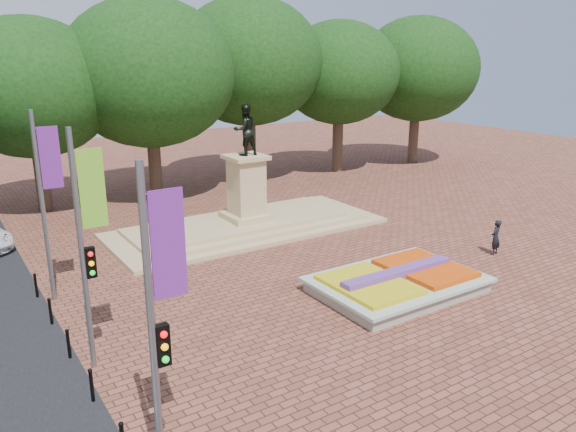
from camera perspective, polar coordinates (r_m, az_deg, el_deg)
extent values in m
plane|color=brown|center=(22.94, 5.71, -6.48)|extent=(90.00, 90.00, 0.00)
cube|color=gray|center=(22.11, 11.04, -6.99)|extent=(6.00, 4.00, 0.45)
cube|color=#ADB9A8|center=(22.01, 11.08, -6.33)|extent=(6.30, 4.30, 0.12)
cube|color=#CF3F0B|center=(22.93, 13.71, -5.20)|extent=(2.60, 3.40, 0.22)
cube|color=gold|center=(21.04, 8.23, -6.92)|extent=(2.60, 3.40, 0.18)
cube|color=#5B3086|center=(21.92, 11.11, -5.80)|extent=(5.20, 0.55, 0.38)
cube|color=tan|center=(29.16, -4.16, -1.19)|extent=(14.00, 6.00, 0.20)
cube|color=tan|center=(29.10, -4.17, -0.81)|extent=(12.00, 5.00, 0.20)
cube|color=tan|center=(29.04, -4.18, -0.43)|extent=(10.00, 4.00, 0.20)
cube|color=tan|center=(28.97, -4.19, 0.04)|extent=(2.20, 2.20, 0.30)
cube|color=tan|center=(28.57, -4.25, 3.02)|extent=(1.50, 1.50, 2.80)
cube|color=tan|center=(28.26, -4.32, 5.98)|extent=(1.90, 1.90, 0.20)
imported|color=black|center=(28.05, -4.38, 8.70)|extent=(1.22, 0.95, 2.50)
cylinder|color=#3B2920|center=(35.45, -23.83, 3.79)|extent=(0.80, 0.80, 4.00)
ellipsoid|color=black|center=(34.84, -24.73, 11.33)|extent=(8.80, 8.80, 7.48)
cylinder|color=#3B2920|center=(37.17, -13.18, 5.29)|extent=(0.80, 0.80, 4.00)
ellipsoid|color=black|center=(36.59, -13.66, 12.51)|extent=(8.80, 8.80, 7.48)
cylinder|color=#3B2920|center=(40.05, -3.72, 6.46)|extent=(0.80, 0.80, 4.00)
ellipsoid|color=black|center=(39.52, -3.85, 13.18)|extent=(8.80, 8.80, 7.48)
cylinder|color=#3B2920|center=(43.88, 4.31, 7.32)|extent=(0.80, 0.80, 4.00)
ellipsoid|color=black|center=(43.39, 4.45, 13.45)|extent=(8.80, 8.80, 7.48)
cylinder|color=#3B2920|center=(48.42, 10.97, 7.92)|extent=(0.80, 0.80, 4.00)
ellipsoid|color=black|center=(47.98, 11.28, 13.47)|extent=(8.80, 8.80, 7.48)
cylinder|color=slate|center=(11.68, -13.64, -11.58)|extent=(0.16, 0.16, 7.00)
cube|color=#6B2088|center=(11.10, -12.08, -2.82)|extent=(0.70, 0.04, 2.20)
cylinder|color=slate|center=(16.58, -20.20, -3.61)|extent=(0.16, 0.16, 7.00)
cube|color=#70B824|center=(16.18, -19.28, 2.66)|extent=(0.70, 0.04, 2.20)
cylinder|color=slate|center=(21.77, -23.64, 0.67)|extent=(0.16, 0.16, 7.00)
cube|color=#6B2088|center=(21.47, -23.01, 5.48)|extent=(0.70, 0.04, 2.20)
cube|color=black|center=(11.87, -12.61, -12.65)|extent=(0.28, 0.18, 0.90)
cube|color=black|center=(16.72, -19.43, -4.47)|extent=(0.28, 0.18, 0.90)
sphere|color=black|center=(13.81, -16.61, -19.62)|extent=(0.12, 0.12, 0.12)
cylinder|color=black|center=(16.19, -19.31, -16.04)|extent=(0.10, 0.10, 0.90)
sphere|color=black|center=(15.95, -19.47, -14.61)|extent=(0.12, 0.12, 0.12)
cylinder|color=black|center=(18.42, -21.39, -12.10)|extent=(0.10, 0.10, 0.90)
sphere|color=black|center=(18.21, -21.55, -10.79)|extent=(0.12, 0.12, 0.12)
cylinder|color=black|center=(20.73, -22.98, -9.01)|extent=(0.10, 0.10, 0.90)
sphere|color=black|center=(20.55, -23.12, -7.82)|extent=(0.12, 0.12, 0.12)
cylinder|color=black|center=(23.11, -24.22, -6.54)|extent=(0.10, 0.10, 0.90)
sphere|color=black|center=(22.94, -24.36, -5.46)|extent=(0.12, 0.12, 0.12)
imported|color=black|center=(27.04, 20.35, -2.04)|extent=(0.67, 0.54, 1.62)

